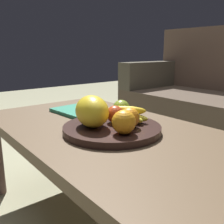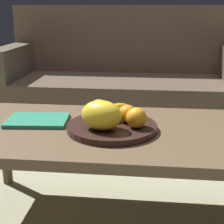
# 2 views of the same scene
# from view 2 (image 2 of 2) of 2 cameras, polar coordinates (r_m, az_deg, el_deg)

# --- Properties ---
(ground_plane) EXTENTS (8.00, 8.00, 0.00)m
(ground_plane) POSITION_cam_2_polar(r_m,az_deg,el_deg) (1.57, 0.69, -17.54)
(ground_plane) COLOR #9D9B79
(coffee_table) EXTENTS (1.28, 0.63, 0.43)m
(coffee_table) POSITION_cam_2_polar(r_m,az_deg,el_deg) (1.39, 0.75, -4.46)
(coffee_table) COLOR brown
(coffee_table) RESTS_ON ground_plane
(couch) EXTENTS (1.70, 0.70, 0.90)m
(couch) POSITION_cam_2_polar(r_m,az_deg,el_deg) (2.55, 1.59, 3.81)
(couch) COLOR brown
(couch) RESTS_ON ground_plane
(fruit_bowl) EXTENTS (0.36, 0.36, 0.03)m
(fruit_bowl) POSITION_cam_2_polar(r_m,az_deg,el_deg) (1.36, 0.00, -2.52)
(fruit_bowl) COLOR black
(fruit_bowl) RESTS_ON coffee_table
(melon_large_front) EXTENTS (0.18, 0.15, 0.11)m
(melon_large_front) POSITION_cam_2_polar(r_m,az_deg,el_deg) (1.28, -1.77, -0.53)
(melon_large_front) COLOR yellow
(melon_large_front) RESTS_ON fruit_bowl
(orange_front) EXTENTS (0.07, 0.07, 0.07)m
(orange_front) POSITION_cam_2_polar(r_m,az_deg,el_deg) (1.37, 2.54, -0.25)
(orange_front) COLOR orange
(orange_front) RESTS_ON fruit_bowl
(orange_left) EXTENTS (0.08, 0.08, 0.08)m
(orange_left) POSITION_cam_2_polar(r_m,az_deg,el_deg) (1.31, 4.07, -0.95)
(orange_left) COLOR orange
(orange_left) RESTS_ON fruit_bowl
(apple_front) EXTENTS (0.07, 0.07, 0.07)m
(apple_front) POSITION_cam_2_polar(r_m,az_deg,el_deg) (1.45, -2.22, 0.74)
(apple_front) COLOR olive
(apple_front) RESTS_ON fruit_bowl
(apple_left) EXTENTS (0.07, 0.07, 0.07)m
(apple_left) POSITION_cam_2_polar(r_m,az_deg,el_deg) (1.37, -0.68, -0.28)
(apple_left) COLOR #AF3B1A
(apple_left) RESTS_ON fruit_bowl
(banana_bunch) EXTENTS (0.15, 0.13, 0.06)m
(banana_bunch) POSITION_cam_2_polar(r_m,az_deg,el_deg) (1.42, 0.27, -0.05)
(banana_bunch) COLOR yellow
(banana_bunch) RESTS_ON fruit_bowl
(magazine) EXTENTS (0.26, 0.20, 0.02)m
(magazine) POSITION_cam_2_polar(r_m,az_deg,el_deg) (1.48, -12.23, -1.36)
(magazine) COLOR #2A8164
(magazine) RESTS_ON coffee_table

